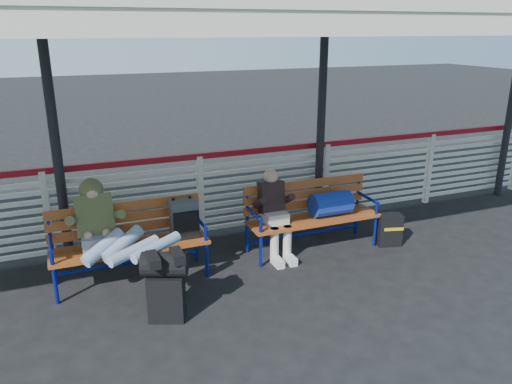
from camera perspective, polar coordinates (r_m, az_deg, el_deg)
name	(u,v)px	position (r m, az deg, el deg)	size (l,w,h in m)	color
ground	(250,300)	(5.65, -0.68, -12.23)	(60.00, 60.00, 0.00)	black
fence	(200,193)	(7.03, -6.37, -0.17)	(12.08, 0.08, 1.24)	silver
canopy	(219,11)	(5.69, -4.20, 19.94)	(12.60, 3.60, 3.16)	silver
luggage_stack	(166,283)	(5.21, -10.28, -10.25)	(0.52, 0.41, 0.75)	black
bench_left	(146,230)	(6.05, -12.50, -4.30)	(1.80, 0.56, 0.92)	#B04822
bench_right	(320,207)	(6.75, 7.27, -1.69)	(1.80, 0.56, 0.92)	#B04822
traveler_man	(119,239)	(5.66, -15.35, -5.21)	(0.94, 1.63, 0.77)	#8FA4C1
companion_person	(275,213)	(6.45, 2.18, -2.40)	(0.32, 0.66, 1.15)	beige
suitcase_side	(389,230)	(7.12, 15.00, -4.19)	(0.36, 0.27, 0.45)	black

